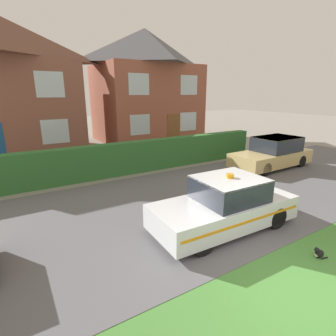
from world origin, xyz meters
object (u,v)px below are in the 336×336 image
Objects in this scene: police_car at (225,205)px; house_right at (146,85)px; cat at (319,253)px; house_left at (1,86)px; neighbour_car_near at (273,153)px.

house_right reaches higher than police_car.
house_right is at bearing -91.15° from cat.
house_left is (-4.57, 13.34, 3.25)m from police_car.
neighbour_car_near is 11.03m from house_right.
neighbour_car_near is 0.52× the size of house_left.
house_left is (-5.40, 15.45, 3.78)m from cat.
neighbour_car_near is at bearing -81.66° from house_right.
house_left is (-10.75, 10.08, 3.20)m from neighbour_car_near.
house_right is at bearing -82.73° from neighbour_car_near.
house_left reaches higher than neighbour_car_near.
house_right reaches higher than house_left.
house_left is at bearing -178.03° from house_right.
police_car is 14.83m from house_right.
neighbour_car_near is at bearing -43.15° from house_left.
house_right is (-1.52, 10.40, 3.35)m from neighbour_car_near.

